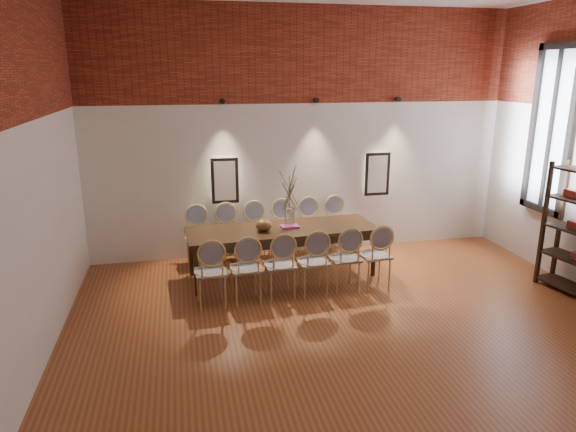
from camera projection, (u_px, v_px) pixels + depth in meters
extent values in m
cube|color=brown|center=(376.00, 355.00, 5.64)|extent=(7.00, 7.00, 0.02)
cube|color=silver|center=(302.00, 134.00, 8.43)|extent=(7.00, 0.10, 4.00)
cube|color=maroon|center=(304.00, 54.00, 8.02)|extent=(7.00, 0.02, 1.50)
cube|color=#FFEAC6|center=(225.00, 180.00, 8.27)|extent=(0.36, 0.06, 0.66)
cube|color=#FFEAC6|center=(377.00, 174.00, 8.79)|extent=(0.36, 0.06, 0.66)
cylinder|color=black|center=(222.00, 101.00, 7.90)|extent=(0.08, 0.10, 0.08)
cylinder|color=black|center=(316.00, 100.00, 8.20)|extent=(0.08, 0.10, 0.08)
cylinder|color=black|center=(398.00, 99.00, 8.48)|extent=(0.08, 0.10, 0.08)
cube|color=silver|center=(552.00, 130.00, 7.63)|extent=(0.02, 0.78, 2.38)
cube|color=black|center=(551.00, 130.00, 7.62)|extent=(0.08, 0.90, 2.50)
cube|color=black|center=(551.00, 130.00, 7.62)|extent=(0.06, 0.06, 2.40)
cube|color=#332011|center=(282.00, 252.00, 7.72)|extent=(2.86, 1.08, 0.75)
cylinder|color=silver|center=(290.00, 218.00, 7.60)|extent=(0.14, 0.14, 0.30)
ellipsoid|color=brown|center=(264.00, 225.00, 7.47)|extent=(0.24, 0.24, 0.18)
cube|color=#922B6F|center=(290.00, 227.00, 7.65)|extent=(0.27, 0.20, 0.03)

